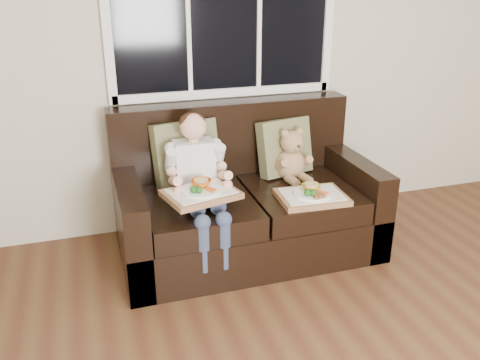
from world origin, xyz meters
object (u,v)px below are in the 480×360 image
object	(u,v)px
tray_left	(201,192)
tray_right	(312,196)
child	(198,172)
loveseat	(244,205)
teddy_bear	(291,158)

from	to	relation	value
tray_left	tray_right	xyz separation A→B (m)	(0.71, -0.05, -0.10)
child	tray_right	bearing A→B (deg)	-17.86
loveseat	teddy_bear	world-z (taller)	loveseat
loveseat	child	world-z (taller)	child
tray_left	tray_right	bearing A→B (deg)	-17.90
teddy_bear	tray_left	size ratio (longest dim) A/B	0.78
tray_right	teddy_bear	bearing A→B (deg)	91.44
loveseat	child	distance (m)	0.49
tray_left	tray_right	size ratio (longest dim) A/B	1.08
teddy_bear	child	bearing A→B (deg)	-173.53
loveseat	tray_left	bearing A→B (deg)	-141.71
child	tray_left	distance (m)	0.18
loveseat	tray_left	distance (m)	0.54
tray_left	tray_right	distance (m)	0.71
tray_right	tray_left	bearing A→B (deg)	179.97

